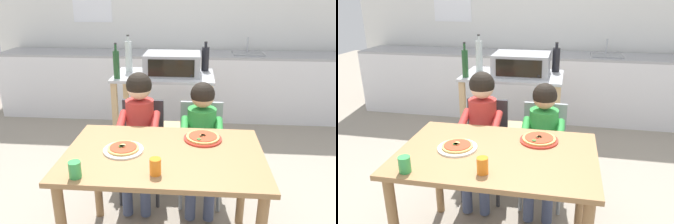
% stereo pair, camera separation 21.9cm
% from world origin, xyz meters
% --- Properties ---
extents(ground_plane, '(11.99, 11.99, 0.00)m').
position_xyz_m(ground_plane, '(0.00, 1.20, 0.00)').
color(ground_plane, gray).
extents(back_wall_tiled, '(5.55, 0.13, 2.70)m').
position_xyz_m(back_wall_tiled, '(-0.00, 3.06, 1.35)').
color(back_wall_tiled, white).
rests_on(back_wall_tiled, ground).
extents(kitchen_counter, '(5.00, 0.60, 1.08)m').
position_xyz_m(kitchen_counter, '(0.00, 2.65, 0.44)').
color(kitchen_counter, silver).
rests_on(kitchen_counter, ground).
extents(kitchen_island_cart, '(0.94, 0.57, 0.92)m').
position_xyz_m(kitchen_island_cart, '(-0.12, 1.28, 0.60)').
color(kitchen_island_cart, '#B7BABF').
rests_on(kitchen_island_cart, ground).
extents(toaster_oven, '(0.52, 0.40, 0.20)m').
position_xyz_m(toaster_oven, '(-0.04, 1.28, 1.02)').
color(toaster_oven, '#999BA0').
rests_on(toaster_oven, kitchen_island_cart).
extents(bottle_tall_green_wine, '(0.07, 0.07, 0.36)m').
position_xyz_m(bottle_tall_green_wine, '(-0.47, 1.36, 1.07)').
color(bottle_tall_green_wine, '#ADB7B2').
rests_on(bottle_tall_green_wine, kitchen_island_cart).
extents(bottle_squat_spirits, '(0.06, 0.06, 0.32)m').
position_xyz_m(bottle_squat_spirits, '(-0.53, 1.09, 1.05)').
color(bottle_squat_spirits, '#1E4723').
rests_on(bottle_squat_spirits, kitchen_island_cart).
extents(bottle_clear_vinegar, '(0.07, 0.07, 0.29)m').
position_xyz_m(bottle_clear_vinegar, '(0.27, 1.47, 1.04)').
color(bottle_clear_vinegar, black).
rests_on(bottle_clear_vinegar, kitchen_island_cart).
extents(dining_table, '(1.20, 0.78, 0.74)m').
position_xyz_m(dining_table, '(0.00, 0.00, 0.63)').
color(dining_table, olive).
rests_on(dining_table, ground).
extents(dining_chair_left, '(0.36, 0.36, 0.81)m').
position_xyz_m(dining_chair_left, '(-0.25, 0.67, 0.48)').
color(dining_chair_left, '#333338').
rests_on(dining_chair_left, ground).
extents(dining_chair_right, '(0.36, 0.36, 0.81)m').
position_xyz_m(dining_chair_right, '(0.24, 0.66, 0.48)').
color(dining_chair_right, gray).
rests_on(dining_chair_right, ground).
extents(child_in_red_shirt, '(0.32, 0.42, 1.07)m').
position_xyz_m(child_in_red_shirt, '(-0.25, 0.56, 0.69)').
color(child_in_red_shirt, '#424C6B').
rests_on(child_in_red_shirt, ground).
extents(child_in_green_shirt, '(0.32, 0.42, 1.01)m').
position_xyz_m(child_in_green_shirt, '(0.24, 0.54, 0.65)').
color(child_in_green_shirt, '#424C6B').
rests_on(child_in_green_shirt, ground).
extents(pizza_plate_white, '(0.24, 0.24, 0.03)m').
position_xyz_m(pizza_plate_white, '(-0.25, 0.00, 0.76)').
color(pizza_plate_white, white).
rests_on(pizza_plate_white, dining_table).
extents(pizza_plate_red_rimmed, '(0.25, 0.25, 0.03)m').
position_xyz_m(pizza_plate_red_rimmed, '(0.24, 0.20, 0.76)').
color(pizza_plate_red_rimmed, red).
rests_on(pizza_plate_red_rimmed, dining_table).
extents(drinking_cup_green, '(0.07, 0.07, 0.09)m').
position_xyz_m(drinking_cup_green, '(-0.43, -0.32, 0.79)').
color(drinking_cup_green, green).
rests_on(drinking_cup_green, dining_table).
extents(drinking_cup_orange, '(0.06, 0.06, 0.09)m').
position_xyz_m(drinking_cup_orange, '(-0.02, -0.25, 0.79)').
color(drinking_cup_orange, orange).
rests_on(drinking_cup_orange, dining_table).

